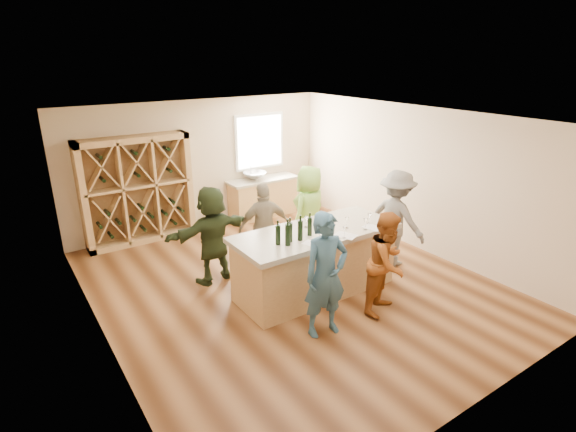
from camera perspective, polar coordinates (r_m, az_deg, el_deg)
floor at (r=7.82m, az=0.22°, el=-8.85°), size 6.00×7.00×0.10m
ceiling at (r=6.90m, az=0.25°, el=12.72°), size 6.00×7.00×0.10m
wall_back at (r=10.25m, az=-11.12°, el=6.55°), size 6.00×0.10×2.80m
wall_front at (r=4.98m, az=24.34°, el=-9.85°), size 6.00×0.10×2.80m
wall_left at (r=6.17m, az=-23.92°, el=-4.01°), size 0.10×7.00×2.80m
wall_right at (r=9.23m, az=16.11°, el=4.65°), size 0.10×7.00×2.80m
window_frame at (r=10.76m, az=-3.66°, el=9.44°), size 1.30×0.06×1.30m
window_pane at (r=10.74m, az=-3.56°, el=9.41°), size 1.18×0.01×1.18m
wine_rack at (r=9.60m, az=-18.55°, el=3.09°), size 2.20×0.45×2.20m
back_counter_base at (r=10.81m, az=-3.23°, el=2.27°), size 1.60×0.58×0.86m
back_counter_top at (r=10.68m, az=-3.28°, el=4.62°), size 1.70×0.62×0.06m
sink at (r=10.55m, az=-4.23°, el=5.10°), size 0.54×0.54×0.19m
faucet at (r=10.69m, az=-4.72°, el=5.60°), size 0.02×0.02×0.30m
tasting_counter_base at (r=7.37m, az=3.49°, el=-6.01°), size 2.60×1.00×1.00m
tasting_counter_top at (r=7.14m, az=3.58°, el=-2.11°), size 2.72×1.12×0.08m
wine_bottle_a at (r=6.54m, az=-1.28°, el=-2.43°), size 0.10×0.10×0.30m
wine_bottle_b at (r=6.51m, az=-0.03°, el=-2.41°), size 0.11×0.11×0.33m
wine_bottle_c at (r=6.64m, az=0.26°, el=-2.08°), size 0.10×0.10×0.30m
wine_bottle_d at (r=6.69m, az=1.57°, el=-1.84°), size 0.10×0.10×0.32m
wine_bottle_e at (r=6.88m, az=2.78°, el=-1.35°), size 0.09×0.09×0.29m
wine_glass_a at (r=6.59m, az=4.12°, el=-2.82°), size 0.09×0.09×0.19m
wine_glass_b at (r=6.85m, az=7.19°, el=-2.13°), size 0.08×0.08×0.17m
wine_glass_c at (r=7.21m, az=9.81°, el=-1.03°), size 0.07×0.07×0.19m
wine_glass_d at (r=7.23m, az=7.48°, el=-0.86°), size 0.09×0.09×0.18m
wine_glass_e at (r=7.48m, az=10.25°, el=-0.36°), size 0.07×0.07×0.16m
tasting_menu_a at (r=6.63m, az=3.12°, el=-3.52°), size 0.28×0.33×0.00m
tasting_menu_b at (r=6.97m, az=7.31°, el=-2.46°), size 0.35×0.40×0.00m
tasting_menu_c at (r=7.35m, az=10.74°, el=-1.44°), size 0.29×0.35×0.00m
person_near_left at (r=6.15m, az=4.81°, el=-7.49°), size 0.71×0.56×1.79m
person_near_right at (r=6.86m, az=12.48°, el=-5.82°), size 0.87×0.68×1.59m
person_server at (r=8.38m, az=13.53°, el=-0.31°), size 0.70×1.22×1.79m
person_far_mid at (r=8.00m, az=-2.99°, el=-1.42°), size 1.03×0.69×1.61m
person_far_right at (r=8.54m, az=2.71°, el=0.58°), size 1.00×0.82×1.77m
person_far_left at (r=7.66m, az=-9.58°, el=-2.34°), size 1.63×0.74×1.70m
wine_glass_f at (r=7.22m, az=2.32°, el=-0.75°), size 0.07×0.07×0.18m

